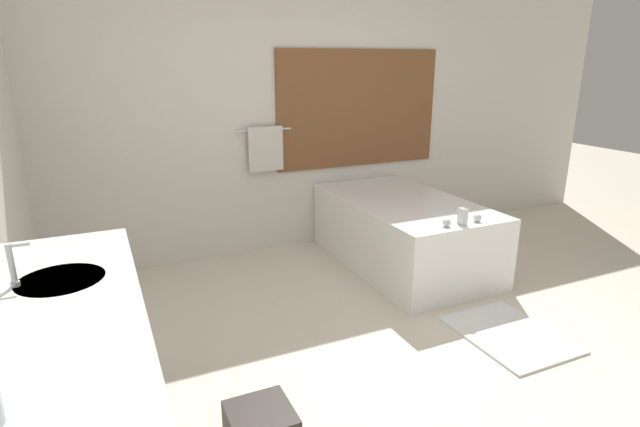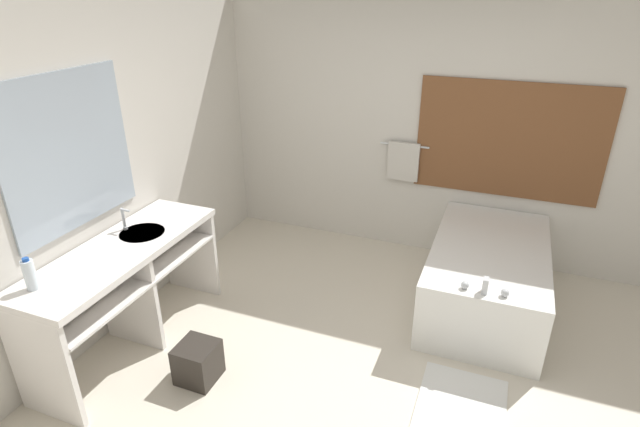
# 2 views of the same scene
# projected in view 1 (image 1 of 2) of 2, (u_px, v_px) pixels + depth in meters

# --- Properties ---
(ground_plane) EXTENTS (16.00, 16.00, 0.00)m
(ground_plane) POSITION_uv_depth(u_px,v_px,m) (432.00, 360.00, 3.02)
(ground_plane) COLOR beige
(ground_plane) RESTS_ON ground
(wall_back_with_blinds) EXTENTS (7.40, 0.13, 2.70)m
(wall_back_with_blinds) POSITION_uv_depth(u_px,v_px,m) (295.00, 105.00, 4.57)
(wall_back_with_blinds) COLOR silver
(wall_back_with_blinds) RESTS_ON ground_plane
(vanity_counter) EXTENTS (0.59, 1.68, 0.87)m
(vanity_counter) POSITION_uv_depth(u_px,v_px,m) (68.00, 355.00, 1.93)
(vanity_counter) COLOR white
(vanity_counter) RESTS_ON ground_plane
(sink_faucet) EXTENTS (0.09, 0.04, 0.18)m
(sink_faucet) POSITION_uv_depth(u_px,v_px,m) (13.00, 266.00, 1.97)
(sink_faucet) COLOR silver
(sink_faucet) RESTS_ON vanity_counter
(bathtub) EXTENTS (0.95, 1.69, 0.72)m
(bathtub) POSITION_uv_depth(u_px,v_px,m) (403.00, 229.00, 4.36)
(bathtub) COLOR white
(bathtub) RESTS_ON ground_plane
(bath_mat) EXTENTS (0.59, 0.75, 0.02)m
(bath_mat) POSITION_uv_depth(u_px,v_px,m) (509.00, 334.00, 3.29)
(bath_mat) COLOR white
(bath_mat) RESTS_ON ground_plane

